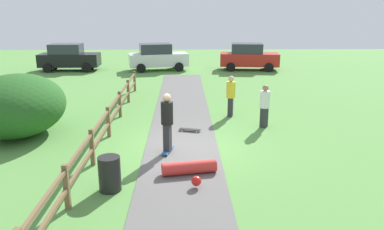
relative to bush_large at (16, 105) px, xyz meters
name	(u,v)px	position (x,y,z in m)	size (l,w,h in m)	color
ground_plane	(182,149)	(5.88, -1.54, -1.10)	(60.00, 60.00, 0.00)	#568E42
asphalt_path	(182,148)	(5.88, -1.54, -1.09)	(2.40, 28.00, 0.02)	#605E5B
wooden_fence	(101,130)	(3.28, -1.54, -0.44)	(0.12, 18.12, 1.10)	brown
bush_large	(16,105)	(0.00, 0.00, 0.00)	(3.35, 4.02, 2.21)	#23561E
trash_bin	(110,174)	(4.08, -4.47, -0.65)	(0.56, 0.56, 0.90)	black
skater_riding	(167,120)	(5.43, -1.91, -0.01)	(0.46, 0.82, 1.91)	#265999
skater_fallen	(190,169)	(6.11, -3.62, -0.90)	(1.56, 1.31, 0.36)	red
skateboard_loose	(190,129)	(6.18, 0.22, -1.02)	(0.82, 0.41, 0.08)	black
bystander_white	(265,104)	(9.04, 0.74, -0.20)	(0.53, 0.53, 1.65)	#2D2D33
bystander_yellow	(231,94)	(7.93, 2.30, -0.15)	(0.46, 0.46, 1.73)	#2D2D33
parked_car_white	(158,57)	(4.10, 14.62, -0.15)	(4.45, 2.60, 1.92)	silver
parked_car_black	(69,57)	(-2.30, 14.63, -0.15)	(4.22, 2.04, 1.92)	black
parked_car_red	(249,57)	(10.71, 14.63, -0.15)	(4.36, 2.34, 1.92)	red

